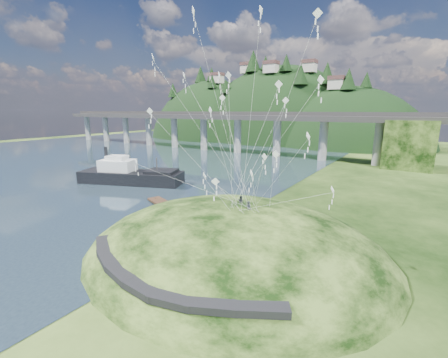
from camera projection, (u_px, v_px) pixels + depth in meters
The scene contains 10 objects.
ground at pixel (170, 239), 36.94m from camera, with size 320.00×320.00×0.00m, color black.
water at pixel (73, 158), 99.85m from camera, with size 240.00×240.00×0.00m, color #2C4151.
grass_hill at pixel (234, 261), 34.64m from camera, with size 36.00×32.00×13.00m.
footpath at pixel (154, 279), 24.55m from camera, with size 22.29×5.84×0.83m.
bridge at pixel (251, 127), 105.98m from camera, with size 160.00×11.00×15.00m.
far_ridge at pixel (268, 154), 161.45m from camera, with size 153.00×70.00×94.50m.
work_barge at pixel (129, 174), 64.88m from camera, with size 23.03×13.91×7.83m.
wooden_dock at pixel (171, 208), 47.37m from camera, with size 13.77×6.77×0.99m.
kite_flyers at pixel (244, 198), 34.28m from camera, with size 2.82×2.46×1.80m.
kite_swarm at pixel (237, 107), 30.44m from camera, with size 21.08×9.60×20.03m.
Camera 1 is at (24.36, -25.06, 15.58)m, focal length 24.00 mm.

